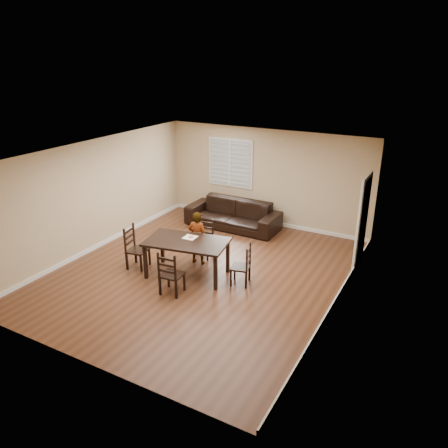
{
  "coord_description": "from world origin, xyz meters",
  "views": [
    {
      "loc": [
        4.63,
        -7.4,
        4.6
      ],
      "look_at": [
        0.25,
        0.61,
        1.0
      ],
      "focal_mm": 35.0,
      "sensor_mm": 36.0,
      "label": 1
    }
  ],
  "objects_px": {
    "child": "(198,238)",
    "dining_table": "(187,244)",
    "chair_left": "(133,248)",
    "donut": "(191,236)",
    "chair_near": "(205,239)",
    "sofa": "(233,214)",
    "chair_far": "(169,276)",
    "chair_right": "(245,267)"
  },
  "relations": [
    {
      "from": "dining_table",
      "to": "chair_near",
      "type": "relative_size",
      "value": 2.08
    },
    {
      "from": "donut",
      "to": "chair_far",
      "type": "bearing_deg",
      "value": -81.07
    },
    {
      "from": "sofa",
      "to": "chair_far",
      "type": "bearing_deg",
      "value": -80.76
    },
    {
      "from": "chair_near",
      "to": "chair_right",
      "type": "bearing_deg",
      "value": -37.78
    },
    {
      "from": "chair_near",
      "to": "child",
      "type": "relative_size",
      "value": 0.73
    },
    {
      "from": "child",
      "to": "sofa",
      "type": "bearing_deg",
      "value": -87.82
    },
    {
      "from": "chair_right",
      "to": "chair_left",
      "type": "bearing_deg",
      "value": -93.27
    },
    {
      "from": "child",
      "to": "donut",
      "type": "bearing_deg",
      "value": 97.66
    },
    {
      "from": "chair_right",
      "to": "child",
      "type": "xyz_separation_m",
      "value": [
        -1.41,
        0.38,
        0.23
      ]
    },
    {
      "from": "dining_table",
      "to": "chair_far",
      "type": "height_order",
      "value": "chair_far"
    },
    {
      "from": "chair_right",
      "to": "child",
      "type": "height_order",
      "value": "child"
    },
    {
      "from": "dining_table",
      "to": "chair_far",
      "type": "relative_size",
      "value": 2.0
    },
    {
      "from": "dining_table",
      "to": "chair_near",
      "type": "xyz_separation_m",
      "value": [
        -0.2,
        1.08,
        -0.32
      ]
    },
    {
      "from": "chair_near",
      "to": "chair_left",
      "type": "height_order",
      "value": "chair_left"
    },
    {
      "from": "chair_far",
      "to": "sofa",
      "type": "height_order",
      "value": "chair_far"
    },
    {
      "from": "chair_near",
      "to": "dining_table",
      "type": "bearing_deg",
      "value": -88.19
    },
    {
      "from": "chair_near",
      "to": "chair_right",
      "type": "distance_m",
      "value": 1.71
    },
    {
      "from": "chair_near",
      "to": "donut",
      "type": "relative_size",
      "value": 8.12
    },
    {
      "from": "dining_table",
      "to": "sofa",
      "type": "relative_size",
      "value": 0.73
    },
    {
      "from": "chair_right",
      "to": "donut",
      "type": "xyz_separation_m",
      "value": [
        -1.31,
        -0.05,
        0.44
      ]
    },
    {
      "from": "chair_far",
      "to": "dining_table",
      "type": "bearing_deg",
      "value": -85.84
    },
    {
      "from": "dining_table",
      "to": "donut",
      "type": "bearing_deg",
      "value": 83.66
    },
    {
      "from": "chair_right",
      "to": "donut",
      "type": "bearing_deg",
      "value": -101.75
    },
    {
      "from": "chair_near",
      "to": "chair_right",
      "type": "height_order",
      "value": "chair_near"
    },
    {
      "from": "donut",
      "to": "chair_left",
      "type": "bearing_deg",
      "value": -161.24
    },
    {
      "from": "child",
      "to": "sofa",
      "type": "height_order",
      "value": "child"
    },
    {
      "from": "donut",
      "to": "sofa",
      "type": "bearing_deg",
      "value": 98.77
    },
    {
      "from": "chair_far",
      "to": "child",
      "type": "height_order",
      "value": "child"
    },
    {
      "from": "chair_near",
      "to": "sofa",
      "type": "xyz_separation_m",
      "value": [
        -0.25,
        1.93,
        -0.04
      ]
    },
    {
      "from": "chair_left",
      "to": "child",
      "type": "distance_m",
      "value": 1.49
    },
    {
      "from": "chair_far",
      "to": "chair_left",
      "type": "xyz_separation_m",
      "value": [
        -1.47,
        0.66,
        0.02
      ]
    },
    {
      "from": "chair_far",
      "to": "child",
      "type": "distance_m",
      "value": 1.57
    },
    {
      "from": "chair_near",
      "to": "sofa",
      "type": "relative_size",
      "value": 0.35
    },
    {
      "from": "chair_left",
      "to": "donut",
      "type": "distance_m",
      "value": 1.42
    },
    {
      "from": "chair_near",
      "to": "sofa",
      "type": "height_order",
      "value": "chair_near"
    },
    {
      "from": "child",
      "to": "dining_table",
      "type": "bearing_deg",
      "value": 94.8
    },
    {
      "from": "chair_near",
      "to": "donut",
      "type": "distance_m",
      "value": 1.0
    },
    {
      "from": "chair_right",
      "to": "chair_far",
      "type": "bearing_deg",
      "value": -58.5
    },
    {
      "from": "dining_table",
      "to": "chair_near",
      "type": "distance_m",
      "value": 1.15
    },
    {
      "from": "dining_table",
      "to": "chair_near",
      "type": "bearing_deg",
      "value": 89.8
    },
    {
      "from": "chair_left",
      "to": "chair_right",
      "type": "relative_size",
      "value": 1.11
    },
    {
      "from": "chair_far",
      "to": "donut",
      "type": "xyz_separation_m",
      "value": [
        -0.17,
        1.1,
        0.42
      ]
    }
  ]
}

